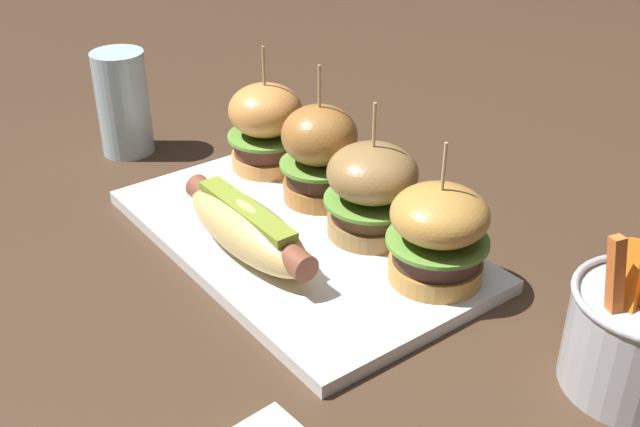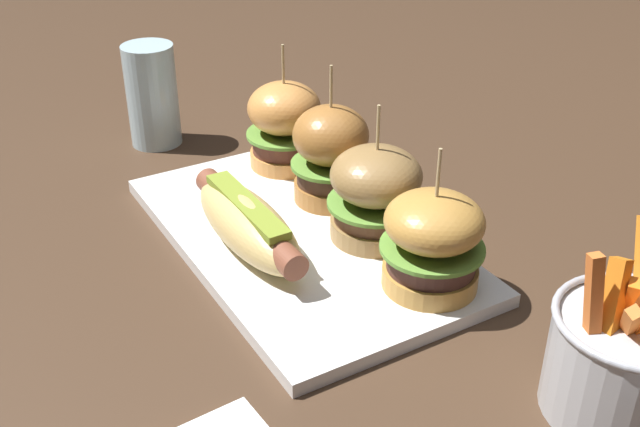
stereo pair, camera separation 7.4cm
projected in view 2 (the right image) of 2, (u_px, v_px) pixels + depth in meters
ground_plane at (301, 242)px, 0.79m from camera, size 3.00×3.00×0.00m
platter_main at (301, 237)px, 0.79m from camera, size 0.39×0.23×0.01m
hot_dog at (247, 222)px, 0.75m from camera, size 0.20×0.06×0.05m
slider_far_left at (285, 124)px, 0.89m from camera, size 0.09×0.09×0.15m
slider_center_left at (331, 153)px, 0.82m from camera, size 0.09×0.09×0.15m
slider_center_right at (375, 193)px, 0.75m from camera, size 0.10×0.10×0.14m
slider_far_right at (433, 241)px, 0.68m from camera, size 0.09×0.09×0.14m
fries_bucket at (626, 359)px, 0.56m from camera, size 0.12×0.12×0.14m
water_glass at (152, 95)px, 0.98m from camera, size 0.06×0.06×0.13m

